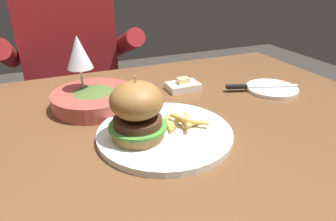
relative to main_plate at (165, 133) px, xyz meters
The scene contains 10 objects.
dining_table 0.12m from the main_plate, 118.29° to the left, with size 1.32×0.85×0.74m.
main_plate is the anchor object (origin of this frame).
burger_sandwich 0.09m from the main_plate, behind, with size 0.12×0.12×0.13m.
fries_pile 0.05m from the main_plate, ahead, with size 0.09×0.09×0.03m.
wine_glass 0.30m from the main_plate, 117.92° to the left, with size 0.07×0.07×0.18m.
bread_plate 0.41m from the main_plate, 17.30° to the left, with size 0.15×0.15×0.01m, color white.
table_knife 0.37m from the main_plate, 21.86° to the left, with size 0.21×0.08×0.01m.
butter_dish 0.27m from the main_plate, 56.42° to the left, with size 0.09×0.06×0.04m.
soup_bowl 0.24m from the main_plate, 117.20° to the left, with size 0.21×0.21×0.05m.
diner_person 0.80m from the main_plate, 98.38° to the left, with size 0.51×0.36×1.18m.
Camera 1 is at (-0.17, -0.58, 1.07)m, focal length 32.00 mm.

